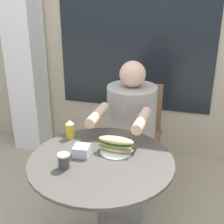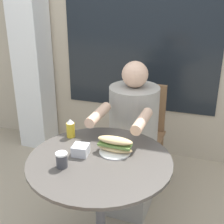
% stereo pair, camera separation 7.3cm
% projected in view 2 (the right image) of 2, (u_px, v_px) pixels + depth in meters
% --- Properties ---
extents(storefront_wall, '(8.00, 0.09, 2.80)m').
position_uv_depth(storefront_wall, '(155.00, 13.00, 2.81)').
color(storefront_wall, '#B7A88E').
rests_on(storefront_wall, ground_plane).
extents(lattice_pillar, '(0.30, 0.30, 2.40)m').
position_uv_depth(lattice_pillar, '(30.00, 33.00, 3.04)').
color(lattice_pillar, silver).
rests_on(lattice_pillar, ground_plane).
extents(cafe_table, '(0.83, 0.83, 0.73)m').
position_uv_depth(cafe_table, '(100.00, 186.00, 1.84)').
color(cafe_table, '#47423D').
rests_on(cafe_table, ground_plane).
extents(diner_chair, '(0.39, 0.39, 0.87)m').
position_uv_depth(diner_chair, '(142.00, 125.00, 2.69)').
color(diner_chair, brown).
rests_on(diner_chair, ground_plane).
extents(seated_diner, '(0.38, 0.67, 1.15)m').
position_uv_depth(seated_diner, '(131.00, 147.00, 2.39)').
color(seated_diner, gray).
rests_on(seated_diner, ground_plane).
extents(sandwich_on_plate, '(0.22, 0.19, 0.10)m').
position_uv_depth(sandwich_on_plate, '(115.00, 145.00, 1.82)').
color(sandwich_on_plate, white).
rests_on(sandwich_on_plate, cafe_table).
extents(drink_cup, '(0.07, 0.07, 0.09)m').
position_uv_depth(drink_cup, '(62.00, 160.00, 1.68)').
color(drink_cup, '#424247').
rests_on(drink_cup, cafe_table).
extents(napkin_box, '(0.10, 0.10, 0.06)m').
position_uv_depth(napkin_box, '(81.00, 150.00, 1.81)').
color(napkin_box, silver).
rests_on(napkin_box, cafe_table).
extents(condiment_bottle, '(0.05, 0.05, 0.12)m').
position_uv_depth(condiment_bottle, '(71.00, 128.00, 2.00)').
color(condiment_bottle, gold).
rests_on(condiment_bottle, cafe_table).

